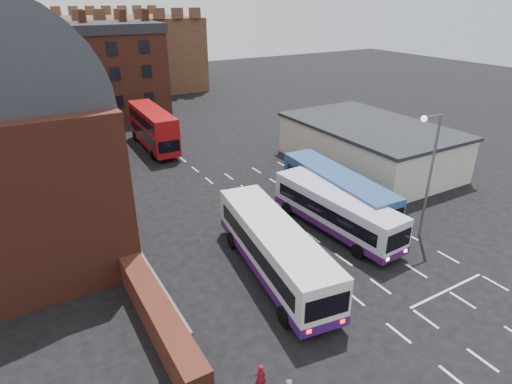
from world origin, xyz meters
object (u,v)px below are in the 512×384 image
bus_white_inbound (336,209)px  bus_blue (337,189)px  bus_white_outbound (274,247)px  pedestrian_red (260,378)px  bus_red_double (153,128)px  street_lamp (429,166)px

bus_white_inbound → bus_blue: size_ratio=0.94×
bus_white_outbound → pedestrian_red: 8.54m
bus_white_inbound → pedestrian_red: bearing=34.1°
bus_blue → bus_white_inbound: bearing=52.3°
bus_white_inbound → bus_blue: bus_blue is taller
bus_white_outbound → bus_red_double: (1.37, 26.41, 0.37)m
bus_white_outbound → bus_white_inbound: bus_white_outbound is taller
bus_white_outbound → pedestrian_red: bearing=-118.4°
bus_blue → bus_red_double: (-7.28, 21.76, 0.45)m
bus_white_outbound → bus_blue: bus_white_outbound is taller
bus_white_outbound → street_lamp: (10.94, -1.33, 3.35)m
bus_white_inbound → street_lamp: (4.40, -3.58, 3.54)m
bus_blue → bus_red_double: size_ratio=1.07×
bus_white_inbound → bus_red_double: (-5.18, 24.16, 0.56)m
bus_blue → street_lamp: street_lamp is taller
bus_white_outbound → pedestrian_red: bus_white_outbound is taller
bus_red_double → bus_blue: bearing=110.5°
bus_white_outbound → bus_red_double: size_ratio=1.12×
bus_blue → bus_red_double: bus_red_double is taller
bus_white_outbound → bus_blue: bearing=36.5°
pedestrian_red → bus_blue: bearing=-135.3°
street_lamp → bus_white_outbound: bearing=173.1°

